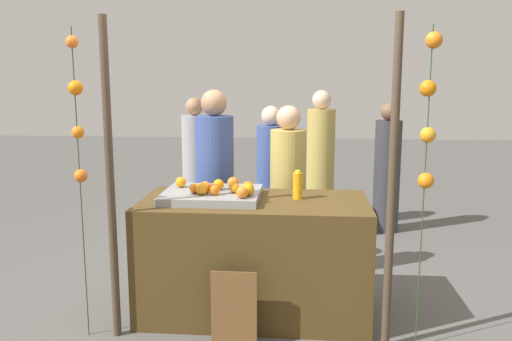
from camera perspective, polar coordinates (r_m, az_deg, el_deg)
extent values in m
plane|color=#565451|center=(4.30, -0.18, -14.85)|extent=(24.00, 24.00, 0.00)
cube|color=#4C3819|center=(4.13, -0.18, -9.22)|extent=(1.71, 0.85, 0.89)
cube|color=gray|center=(4.05, -4.77, -2.64)|extent=(0.73, 0.61, 0.06)
sphere|color=orange|center=(3.99, -6.66, -1.91)|extent=(0.07, 0.07, 0.07)
sphere|color=orange|center=(3.79, -1.50, -2.35)|extent=(0.09, 0.09, 0.09)
sphere|color=orange|center=(4.08, -4.04, -1.51)|extent=(0.08, 0.08, 0.08)
sphere|color=orange|center=(4.00, -5.43, -1.76)|extent=(0.08, 0.08, 0.08)
sphere|color=orange|center=(3.97, -2.33, -1.86)|extent=(0.08, 0.08, 0.08)
sphere|color=orange|center=(4.12, -2.47, -1.32)|extent=(0.09, 0.09, 0.09)
sphere|color=orange|center=(3.95, -0.88, -1.82)|extent=(0.09, 0.09, 0.09)
sphere|color=orange|center=(3.91, -4.48, -2.04)|extent=(0.08, 0.08, 0.08)
sphere|color=orange|center=(4.21, -8.07, -1.24)|extent=(0.08, 0.08, 0.08)
sphere|color=orange|center=(3.92, -5.82, -1.96)|extent=(0.09, 0.09, 0.09)
sphere|color=orange|center=(3.87, -0.85, -2.07)|extent=(0.09, 0.09, 0.09)
cylinder|color=orange|center=(4.04, 4.50, -1.64)|extent=(0.07, 0.07, 0.20)
cylinder|color=yellow|center=(4.02, 4.52, -0.10)|extent=(0.04, 0.04, 0.02)
cube|color=brown|center=(3.67, -2.39, -14.84)|extent=(0.31, 0.01, 0.55)
cube|color=black|center=(3.69, -2.36, -14.75)|extent=(0.29, 0.02, 0.53)
cylinder|color=#384C8C|center=(4.80, -4.41, -2.94)|extent=(0.34, 0.34, 1.47)
sphere|color=#A87A59|center=(4.68, -4.55, 7.25)|extent=(0.23, 0.23, 0.23)
cylinder|color=tan|center=(4.75, 3.41, -3.78)|extent=(0.31, 0.31, 1.35)
sphere|color=tan|center=(4.63, 3.51, 5.68)|extent=(0.21, 0.21, 0.21)
cylinder|color=tan|center=(6.42, 6.91, 0.14)|extent=(0.33, 0.33, 1.43)
sphere|color=beige|center=(6.33, 7.07, 7.55)|extent=(0.22, 0.22, 0.22)
cylinder|color=#99999E|center=(6.49, -6.51, -0.10)|extent=(0.31, 0.31, 1.36)
sphere|color=#A87A59|center=(6.40, -6.64, 6.83)|extent=(0.21, 0.21, 0.21)
cylinder|color=#333338|center=(6.42, 13.86, -0.63)|extent=(0.30, 0.30, 1.31)
sphere|color=brown|center=(6.32, 14.15, 6.15)|extent=(0.21, 0.21, 0.21)
cylinder|color=#384C8C|center=(5.67, 1.59, -1.74)|extent=(0.30, 0.30, 1.31)
sphere|color=beige|center=(5.56, 1.63, 5.90)|extent=(0.20, 0.20, 0.20)
cylinder|color=#473828|center=(3.72, -15.37, -1.28)|extent=(0.06, 0.06, 2.20)
cylinder|color=#473828|center=(3.54, 14.38, -1.80)|extent=(0.06, 0.06, 2.20)
cylinder|color=#2D4C23|center=(3.79, -18.33, -1.81)|extent=(0.01, 0.01, 2.13)
sphere|color=orange|center=(3.71, -19.14, 12.91)|extent=(0.08, 0.08, 0.08)
sphere|color=orange|center=(3.71, -18.81, 8.40)|extent=(0.10, 0.10, 0.10)
sphere|color=orange|center=(3.74, -18.56, 3.92)|extent=(0.08, 0.08, 0.08)
sphere|color=orange|center=(3.77, -18.29, -0.53)|extent=(0.09, 0.09, 0.09)
cylinder|color=#2D4C23|center=(3.60, 17.56, -2.36)|extent=(0.01, 0.01, 2.13)
sphere|color=orange|center=(3.53, 18.56, 13.12)|extent=(0.10, 0.10, 0.10)
sphere|color=orange|center=(3.53, 17.98, 8.39)|extent=(0.10, 0.10, 0.10)
sphere|color=orange|center=(3.55, 17.97, 3.65)|extent=(0.10, 0.10, 0.10)
sphere|color=orange|center=(3.58, 17.77, -1.04)|extent=(0.10, 0.10, 0.10)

